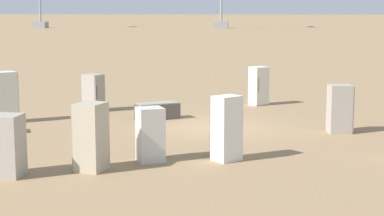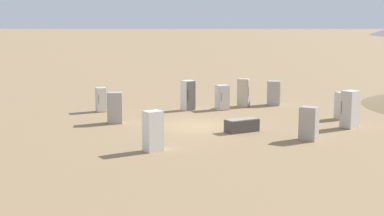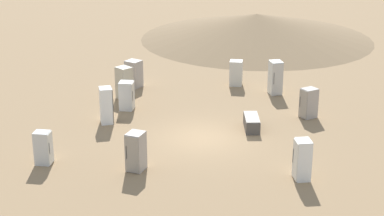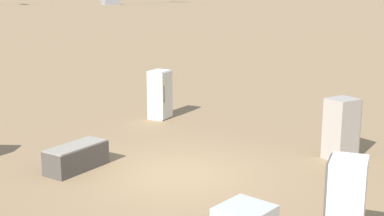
{
  "view_description": "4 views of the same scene",
  "coord_description": "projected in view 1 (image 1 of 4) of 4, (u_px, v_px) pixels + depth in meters",
  "views": [
    {
      "loc": [
        22.33,
        1.49,
        4.14
      ],
      "look_at": [
        1.34,
        -0.54,
        0.88
      ],
      "focal_mm": 60.0,
      "sensor_mm": 36.0,
      "label": 1
    },
    {
      "loc": [
        -26.87,
        -0.71,
        5.18
      ],
      "look_at": [
        -0.61,
        0.3,
        1.02
      ],
      "focal_mm": 50.0,
      "sensor_mm": 36.0,
      "label": 2
    },
    {
      "loc": [
        -13.7,
        23.81,
        11.34
      ],
      "look_at": [
        -0.21,
        1.34,
        1.91
      ],
      "focal_mm": 60.0,
      "sensor_mm": 36.0,
      "label": 3
    },
    {
      "loc": [
        11.26,
        -4.89,
        4.46
      ],
      "look_at": [
        -1.47,
        1.04,
        1.26
      ],
      "focal_mm": 50.0,
      "sensor_mm": 36.0,
      "label": 4
    }
  ],
  "objects": [
    {
      "name": "discarded_fridge_0",
      "position": [
        150.0,
        134.0,
        17.53
      ],
      "size": [
        0.93,
        0.91,
        1.5
      ],
      "rotation": [
        0.0,
        0.0,
        2.0
      ],
      "color": "silver",
      "rests_on": "ground_plane"
    },
    {
      "name": "discarded_fridge_6",
      "position": [
        6.0,
        146.0,
        15.94
      ],
      "size": [
        0.81,
        0.8,
        1.56
      ],
      "rotation": [
        0.0,
        0.0,
        3.12
      ],
      "color": "#A89E93",
      "rests_on": "ground_plane"
    },
    {
      "name": "discarded_fridge_7",
      "position": [
        259.0,
        86.0,
        27.89
      ],
      "size": [
        0.9,
        0.91,
        1.67
      ],
      "rotation": [
        0.0,
        0.0,
        5.37
      ],
      "color": "white",
      "rests_on": "ground_plane"
    },
    {
      "name": "discarded_fridge_5",
      "position": [
        226.0,
        128.0,
        17.62
      ],
      "size": [
        0.91,
        0.92,
        1.8
      ],
      "rotation": [
        0.0,
        0.0,
        2.34
      ],
      "color": "white",
      "rests_on": "ground_plane"
    },
    {
      "name": "discarded_fridge_1",
      "position": [
        157.0,
        111.0,
        24.33
      ],
      "size": [
        1.43,
        1.75,
        0.64
      ],
      "rotation": [
        0.0,
        0.0,
        3.69
      ],
      "color": "#4C4742",
      "rests_on": "ground_plane"
    },
    {
      "name": "discarded_fridge_2",
      "position": [
        6.0,
        97.0,
        23.55
      ],
      "size": [
        0.99,
        1.0,
        1.88
      ],
      "rotation": [
        0.0,
        0.0,
        0.74
      ],
      "color": "silver",
      "rests_on": "ground_plane"
    },
    {
      "name": "ground_plane",
      "position": [
        211.0,
        127.0,
        22.74
      ],
      "size": [
        1000.0,
        1000.0,
        0.0
      ],
      "primitive_type": "plane",
      "color": "#937551"
    },
    {
      "name": "discarded_fridge_8",
      "position": [
        340.0,
        109.0,
        21.59
      ],
      "size": [
        0.75,
        0.87,
        1.63
      ],
      "rotation": [
        0.0,
        0.0,
        0.15
      ],
      "color": "#A89E93",
      "rests_on": "ground_plane"
    },
    {
      "name": "discarded_fridge_10",
      "position": [
        93.0,
        93.0,
        26.23
      ],
      "size": [
        0.88,
        0.95,
        1.51
      ],
      "rotation": [
        0.0,
        0.0,
        5.79
      ],
      "color": "#A89E93",
      "rests_on": "ground_plane"
    },
    {
      "name": "discarded_fridge_4",
      "position": [
        91.0,
        137.0,
        16.51
      ],
      "size": [
        0.9,
        0.87,
        1.77
      ],
      "rotation": [
        0.0,
        0.0,
        2.88
      ],
      "color": "#B2A88E",
      "rests_on": "ground_plane"
    }
  ]
}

